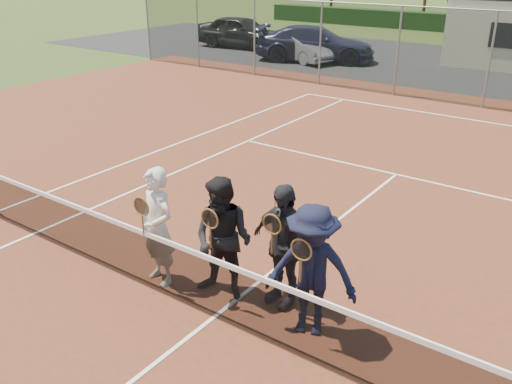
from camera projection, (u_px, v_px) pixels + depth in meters
court_surface at (214, 318)px, 7.33m from camera, size 30.00×30.00×0.02m
tarmac_carpark at (428, 65)px, 24.38m from camera, size 40.00×12.00×0.01m
car_a at (241, 32)px, 28.50m from camera, size 4.96×2.28×1.65m
car_b at (298, 47)px, 25.03m from camera, size 4.10×2.46×1.28m
car_c at (315, 44)px, 24.90m from camera, size 5.84×3.97×1.57m
court_markings at (214, 317)px, 7.33m from camera, size 11.03×23.83×0.01m
tennis_net at (213, 285)px, 7.12m from camera, size 11.68×0.08×1.10m
perimeter_fence at (490, 61)px, 16.80m from camera, size 30.07×0.07×3.02m
player_a at (158, 227)px, 7.82m from camera, size 0.73×0.56×1.80m
player_b at (223, 239)px, 7.47m from camera, size 0.97×0.81×1.80m
player_c at (283, 245)px, 7.33m from camera, size 1.11×0.61×1.80m
player_d at (311, 271)px, 6.73m from camera, size 1.32×1.01×1.80m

